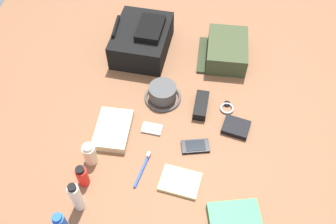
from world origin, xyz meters
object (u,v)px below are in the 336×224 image
at_px(sunscreen_spray, 82,176).
at_px(notepad, 180,182).
at_px(toiletry_pouch, 226,50).
at_px(bucket_hat, 163,94).
at_px(wallet, 236,127).
at_px(sunglasses_case, 201,105).
at_px(cell_phone, 195,146).
at_px(paperback_novel, 235,218).
at_px(media_player, 152,129).
at_px(toothbrush, 143,167).
at_px(deodorant_spray, 60,223).
at_px(lotion_bottle, 90,154).
at_px(backpack, 142,40).
at_px(folded_towel, 113,130).
at_px(wristwatch, 227,108).
at_px(toothpaste_tube, 76,197).

relative_size(sunscreen_spray, notepad, 0.70).
bearing_deg(toiletry_pouch, bucket_hat, 136.85).
bearing_deg(wallet, sunglasses_case, 72.74).
bearing_deg(notepad, cell_phone, -6.29).
distance_m(wallet, notepad, 0.35).
bearing_deg(paperback_novel, bucket_hat, 31.55).
bearing_deg(media_player, toothbrush, 177.51).
xyz_separation_m(deodorant_spray, paperback_novel, (0.10, -0.60, -0.04)).
bearing_deg(lotion_bottle, paperback_novel, -107.63).
distance_m(backpack, cell_phone, 0.62).
xyz_separation_m(sunscreen_spray, folded_towel, (0.24, -0.06, -0.03)).
bearing_deg(sunglasses_case, lotion_bottle, 130.98).
bearing_deg(bucket_hat, wristwatch, -94.98).
xyz_separation_m(wristwatch, folded_towel, (-0.18, 0.47, 0.01)).
relative_size(toiletry_pouch, notepad, 1.70).
height_order(toothpaste_tube, toothbrush, toothpaste_tube).
bearing_deg(backpack, bucket_hat, -155.25).
bearing_deg(wristwatch, sunglasses_case, 95.59).
height_order(cell_phone, folded_towel, folded_towel).
xyz_separation_m(toiletry_pouch, cell_phone, (-0.53, 0.11, -0.04)).
relative_size(toiletry_pouch, sunscreen_spray, 2.44).
distance_m(lotion_bottle, folded_towel, 0.16).
xyz_separation_m(deodorant_spray, cell_phone, (0.39, -0.44, -0.04)).
distance_m(lotion_bottle, wristwatch, 0.62).
bearing_deg(folded_towel, wallet, -81.68).
bearing_deg(cell_phone, toothbrush, 121.24).
bearing_deg(sunscreen_spray, notepad, -83.95).
height_order(media_player, wallet, wallet).
relative_size(sunscreen_spray, lotion_bottle, 0.97).
height_order(deodorant_spray, sunglasses_case, deodorant_spray).
xyz_separation_m(bucket_hat, notepad, (-0.41, -0.12, -0.02)).
bearing_deg(deodorant_spray, wallet, -50.62).
bearing_deg(backpack, deodorant_spray, 171.16).
bearing_deg(cell_phone, wallet, -56.17).
height_order(toothpaste_tube, cell_phone, toothpaste_tube).
relative_size(deodorant_spray, toothbrush, 0.66).
distance_m(toiletry_pouch, lotion_bottle, 0.82).
xyz_separation_m(backpack, folded_towel, (-0.50, 0.05, -0.05)).
bearing_deg(wallet, bucket_hat, 82.34).
relative_size(media_player, toothbrush, 0.56).
distance_m(lotion_bottle, sunglasses_case, 0.52).
relative_size(wristwatch, notepad, 0.47).
height_order(bucket_hat, wallet, bucket_hat).
bearing_deg(media_player, wallet, -83.02).
height_order(wallet, sunglasses_case, sunglasses_case).
bearing_deg(sunglasses_case, sunscreen_spray, 138.11).
distance_m(wallet, sunglasses_case, 0.18).
relative_size(paperback_novel, notepad, 1.37).
distance_m(sunscreen_spray, paperback_novel, 0.58).
relative_size(toothpaste_tube, sunglasses_case, 1.15).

